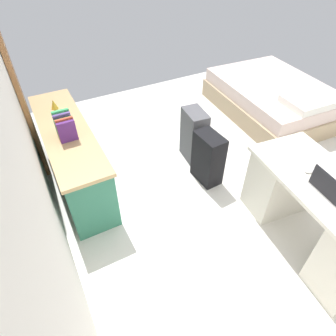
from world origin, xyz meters
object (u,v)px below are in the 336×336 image
credenza (72,156)px  bed (273,98)px  computer_mouse (310,170)px  suitcase_black (208,158)px  laptop (330,189)px  suitcase_spare_grey (194,136)px  figurine_small (54,104)px  desk (316,214)px

credenza → bed: bearing=-88.1°
computer_mouse → credenza: bearing=52.3°
suitcase_black → laptop: 1.35m
bed → laptop: (-2.03, 1.46, 0.55)m
suitcase_spare_grey → figurine_small: figurine_small is taller
credenza → laptop: (-1.93, -1.66, 0.42)m
suitcase_spare_grey → figurine_small: size_ratio=6.18×
suitcase_spare_grey → laptop: size_ratio=2.04×
bed → desk: bearing=145.2°
suitcase_black → suitcase_spare_grey: suitcase_spare_grey is taller
suitcase_black → computer_mouse: (-0.98, -0.36, 0.44)m
suitcase_spare_grey → laptop: laptop is taller
desk → figurine_small: 2.96m
desk → bed: (1.99, -1.39, -0.14)m
credenza → desk: bearing=-137.3°
desk → suitcase_spare_grey: (1.61, 0.30, -0.05)m
credenza → suitcase_spare_grey: credenza is taller
laptop → credenza: bearing=40.8°
laptop → figurine_small: size_ratio=3.02×
bed → suitcase_spare_grey: size_ratio=2.92×
desk → suitcase_spare_grey: desk is taller
bed → figurine_small: bearing=83.4°
desk → figurine_small: figurine_small is taller
computer_mouse → figurine_small: 2.76m
desk → suitcase_spare_grey: 1.64m
bed → laptop: size_ratio=5.97×
desk → laptop: bearing=117.2°
suitcase_black → computer_mouse: size_ratio=6.26×
computer_mouse → figurine_small: size_ratio=0.91×
computer_mouse → bed: bearing=-31.7°
bed → suitcase_black: (-0.80, 1.76, 0.07)m
suitcase_spare_grey → desk: bearing=-163.5°
computer_mouse → figurine_small: figurine_small is taller
credenza → suitcase_spare_grey: size_ratio=2.65×
desk → bed: 2.43m
bed → figurine_small: size_ratio=18.06×
credenza → figurine_small: figurine_small is taller
desk → credenza: size_ratio=0.84×
laptop → computer_mouse: 0.27m
bed → suitcase_black: suitcase_black is taller
suitcase_spare_grey → laptop: 1.73m
bed → laptop: laptop is taller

